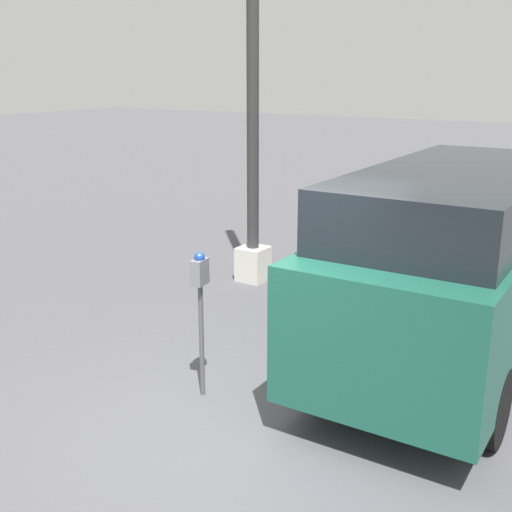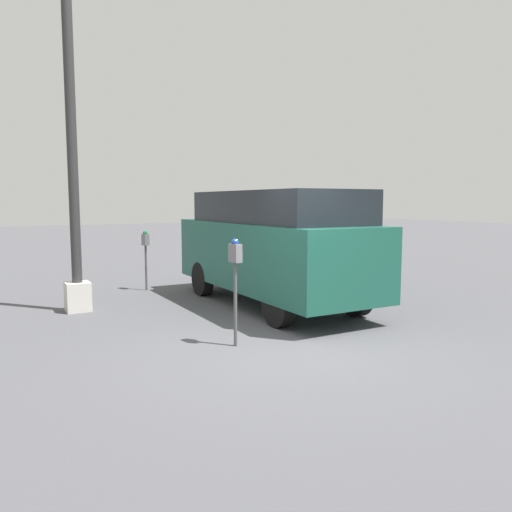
% 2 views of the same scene
% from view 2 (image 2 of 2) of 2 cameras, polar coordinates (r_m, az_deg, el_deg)
% --- Properties ---
extents(ground_plane, '(80.00, 80.00, 0.00)m').
position_cam_2_polar(ground_plane, '(7.27, 3.26, -10.25)').
color(ground_plane, '#4C4C51').
extents(parking_meter_near, '(0.21, 0.14, 1.55)m').
position_cam_2_polar(parking_meter_near, '(7.04, -2.39, -1.30)').
color(parking_meter_near, '#4C4C4C').
rests_on(parking_meter_near, ground).
extents(parking_meter_far, '(0.21, 0.14, 1.39)m').
position_cam_2_polar(parking_meter_far, '(11.83, -12.51, 1.07)').
color(parking_meter_far, '#4C4C4C').
rests_on(parking_meter_far, ground).
extents(lamp_post, '(0.44, 0.44, 6.18)m').
position_cam_2_polar(lamp_post, '(9.86, -20.12, 7.09)').
color(lamp_post, beige).
rests_on(lamp_post, ground).
extents(parked_van, '(5.15, 1.87, 2.26)m').
position_cam_2_polar(parked_van, '(9.86, 1.90, 1.41)').
color(parked_van, '#195142').
rests_on(parked_van, ground).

